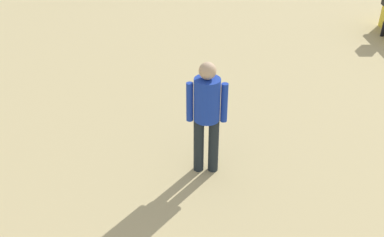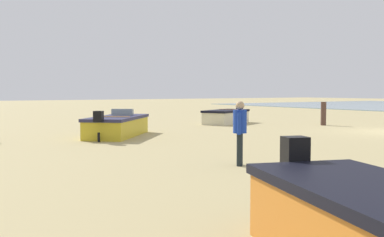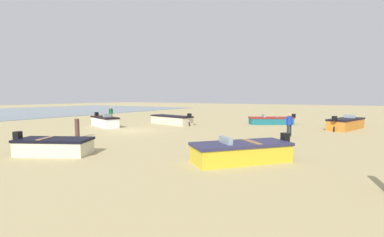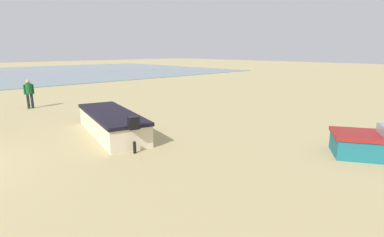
# 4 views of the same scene
# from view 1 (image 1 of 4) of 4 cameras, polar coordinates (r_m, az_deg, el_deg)

# --- Properties ---
(beach_walker_foreground) EXTENTS (0.48, 0.48, 1.62)m
(beach_walker_foreground) POSITION_cam_1_polar(r_m,az_deg,el_deg) (5.60, 1.95, 1.08)
(beach_walker_foreground) COLOR #1D2529
(beach_walker_foreground) RESTS_ON ground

